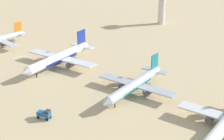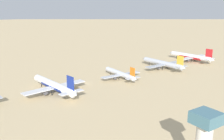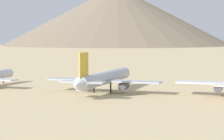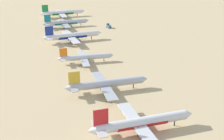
{
  "view_description": "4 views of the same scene",
  "coord_description": "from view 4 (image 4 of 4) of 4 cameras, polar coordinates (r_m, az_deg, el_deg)",
  "views": [
    {
      "loc": [
        111.07,
        161.67,
        72.54
      ],
      "look_at": [
        -8.72,
        57.38,
        5.7
      ],
      "focal_mm": 60.16,
      "sensor_mm": 36.0,
      "label": 1
    },
    {
      "loc": [
        -145.65,
        79.11,
        51.55
      ],
      "look_at": [
        4.47,
        -24.11,
        5.38
      ],
      "focal_mm": 40.77,
      "sensor_mm": 36.0,
      "label": 2
    },
    {
      "loc": [
        -127.71,
        -128.05,
        18.32
      ],
      "look_at": [
        9.98,
        -72.67,
        6.71
      ],
      "focal_mm": 68.15,
      "sensor_mm": 36.0,
      "label": 3
    },
    {
      "loc": [
        -34.14,
        -232.56,
        78.88
      ],
      "look_at": [
        8.22,
        -58.49,
        6.18
      ],
      "focal_mm": 52.17,
      "sensor_mm": 36.0,
      "label": 4
    }
  ],
  "objects": [
    {
      "name": "parked_jet_0",
      "position": [
        143.39,
        5.12,
        -9.15
      ],
      "size": [
        49.4,
        40.17,
        14.24
      ],
      "color": "silver",
      "rests_on": "ground"
    },
    {
      "name": "parked_jet_3",
      "position": [
        269.66,
        -7.02,
        5.98
      ],
      "size": [
        50.07,
        40.86,
        14.45
      ],
      "color": "white",
      "rests_on": "ground"
    },
    {
      "name": "parked_jet_4",
      "position": [
        316.15,
        -8.17,
        8.23
      ],
      "size": [
        45.53,
        37.09,
        13.13
      ],
      "color": "#B2B7C1",
      "rests_on": "ground"
    },
    {
      "name": "parked_jet_5",
      "position": [
        358.64,
        -8.7,
        9.9
      ],
      "size": [
        49.1,
        40.0,
        14.15
      ],
      "color": "white",
      "rests_on": "ground"
    },
    {
      "name": "ground_plane",
      "position": [
        247.94,
        -5.06,
        3.45
      ],
      "size": [
        1800.0,
        1800.0,
        0.0
      ],
      "primitive_type": "plane",
      "color": "tan"
    },
    {
      "name": "parked_jet_2",
      "position": [
        221.77,
        -4.78,
        2.22
      ],
      "size": [
        39.14,
        31.73,
        11.31
      ],
      "color": "silver",
      "rests_on": "ground"
    },
    {
      "name": "parked_jet_1",
      "position": [
        178.93,
        -1.07,
        -2.43
      ],
      "size": [
        47.74,
        38.74,
        13.78
      ],
      "color": "#B2B7C1",
      "rests_on": "ground"
    },
    {
      "name": "service_truck",
      "position": [
        310.57,
        -0.58,
        7.77
      ],
      "size": [
        4.07,
        5.65,
        3.9
      ],
      "color": "#1E5999",
      "rests_on": "ground"
    }
  ]
}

